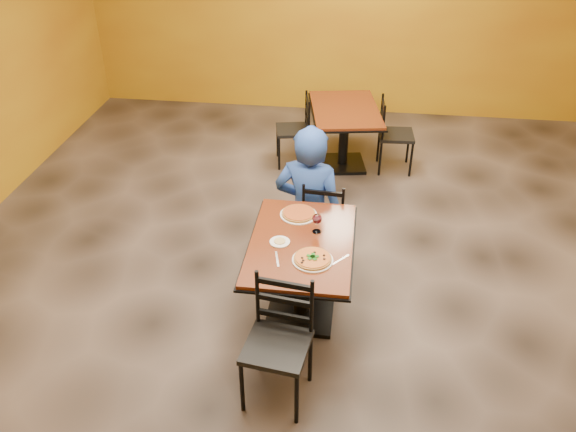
# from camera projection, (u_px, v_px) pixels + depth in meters

# --- Properties ---
(floor) EXTENTS (7.00, 8.00, 0.01)m
(floor) POSITION_uv_depth(u_px,v_px,m) (307.00, 277.00, 5.42)
(floor) COLOR black
(floor) RESTS_ON ground
(wall_back) EXTENTS (7.00, 0.01, 3.00)m
(wall_back) POSITION_uv_depth(u_px,v_px,m) (340.00, 5.00, 7.93)
(wall_back) COLOR #C19515
(wall_back) RESTS_ON ground
(table_main) EXTENTS (0.83, 1.23, 0.75)m
(table_main) POSITION_uv_depth(u_px,v_px,m) (301.00, 261.00, 4.70)
(table_main) COLOR maroon
(table_main) RESTS_ON floor
(table_second) EXTENTS (0.98, 1.29, 0.75)m
(table_second) POSITION_uv_depth(u_px,v_px,m) (344.00, 124.00, 6.96)
(table_second) COLOR maroon
(table_second) RESTS_ON floor
(chair_main_near) EXTENTS (0.48, 0.48, 0.95)m
(chair_main_near) POSITION_uv_depth(u_px,v_px,m) (277.00, 348.00, 4.02)
(chair_main_near) COLOR black
(chair_main_near) RESTS_ON floor
(chair_main_far) EXTENTS (0.41, 0.41, 0.86)m
(chair_main_far) POSITION_uv_depth(u_px,v_px,m) (325.00, 217.00, 5.48)
(chair_main_far) COLOR black
(chair_main_far) RESTS_ON floor
(chair_second_left) EXTENTS (0.46, 0.46, 0.86)m
(chair_second_left) POSITION_uv_depth(u_px,v_px,m) (293.00, 130.00, 7.09)
(chair_second_left) COLOR black
(chair_second_left) RESTS_ON floor
(chair_second_right) EXTENTS (0.42, 0.42, 0.88)m
(chair_second_right) POSITION_uv_depth(u_px,v_px,m) (396.00, 135.00, 6.95)
(chair_second_right) COLOR black
(chair_second_right) RESTS_ON floor
(diner) EXTENTS (0.71, 0.52, 1.34)m
(diner) POSITION_uv_depth(u_px,v_px,m) (309.00, 194.00, 5.37)
(diner) COLOR #1C4F9C
(diner) RESTS_ON floor
(plate_main) EXTENTS (0.31, 0.31, 0.01)m
(plate_main) POSITION_uv_depth(u_px,v_px,m) (313.00, 260.00, 4.39)
(plate_main) COLOR white
(plate_main) RESTS_ON table_main
(pizza_main) EXTENTS (0.28, 0.28, 0.02)m
(pizza_main) POSITION_uv_depth(u_px,v_px,m) (313.00, 258.00, 4.38)
(pizza_main) COLOR #93280A
(pizza_main) RESTS_ON plate_main
(plate_far) EXTENTS (0.31, 0.31, 0.01)m
(plate_far) POSITION_uv_depth(u_px,v_px,m) (299.00, 215.00, 4.91)
(plate_far) COLOR white
(plate_far) RESTS_ON table_main
(pizza_far) EXTENTS (0.28, 0.28, 0.02)m
(pizza_far) POSITION_uv_depth(u_px,v_px,m) (299.00, 213.00, 4.91)
(pizza_far) COLOR #B26422
(pizza_far) RESTS_ON plate_far
(side_plate) EXTENTS (0.16, 0.16, 0.01)m
(side_plate) POSITION_uv_depth(u_px,v_px,m) (280.00, 242.00, 4.58)
(side_plate) COLOR white
(side_plate) RESTS_ON table_main
(dip) EXTENTS (0.09, 0.09, 0.01)m
(dip) POSITION_uv_depth(u_px,v_px,m) (280.00, 241.00, 4.58)
(dip) COLOR tan
(dip) RESTS_ON side_plate
(wine_glass) EXTENTS (0.08, 0.08, 0.18)m
(wine_glass) POSITION_uv_depth(u_px,v_px,m) (317.00, 222.00, 4.66)
(wine_glass) COLOR white
(wine_glass) RESTS_ON table_main
(fork) EXTENTS (0.06, 0.19, 0.00)m
(fork) POSITION_uv_depth(u_px,v_px,m) (277.00, 259.00, 4.40)
(fork) COLOR silver
(fork) RESTS_ON table_main
(knife) EXTENTS (0.15, 0.17, 0.00)m
(knife) POSITION_uv_depth(u_px,v_px,m) (339.00, 260.00, 4.39)
(knife) COLOR silver
(knife) RESTS_ON table_main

